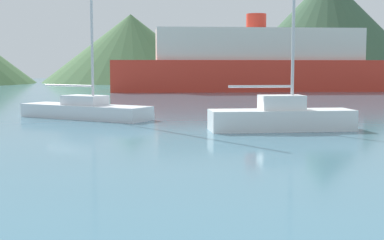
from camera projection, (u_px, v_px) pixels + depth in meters
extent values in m
cube|color=white|center=(281.00, 120.00, 20.61)|extent=(5.59, 1.71, 0.80)
cube|color=white|center=(282.00, 102.00, 20.54)|extent=(1.70, 1.12, 0.56)
cylinder|color=#BCBCC1|center=(294.00, 6.00, 20.23)|extent=(0.12, 0.12, 7.88)
cylinder|color=#BCBCC1|center=(261.00, 86.00, 20.38)|extent=(2.49, 0.18, 0.10)
cube|color=silver|center=(85.00, 112.00, 25.40)|extent=(6.37, 5.52, 0.64)
cube|color=silver|center=(85.00, 100.00, 25.35)|extent=(2.34, 2.20, 0.45)
cylinder|color=#BCBCC1|center=(68.00, 86.00, 25.78)|extent=(2.45, 1.95, 0.10)
cube|color=red|center=(256.00, 76.00, 55.34)|extent=(29.86, 10.14, 3.09)
cube|color=silver|center=(256.00, 45.00, 55.03)|extent=(20.98, 8.33, 3.16)
cylinder|color=red|center=(256.00, 22.00, 54.80)|extent=(2.05, 2.05, 1.60)
cone|color=#476B42|center=(131.00, 48.00, 84.85)|extent=(27.86, 27.86, 10.74)
cone|color=#38563D|center=(327.00, 29.00, 81.27)|extent=(31.59, 31.59, 16.26)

